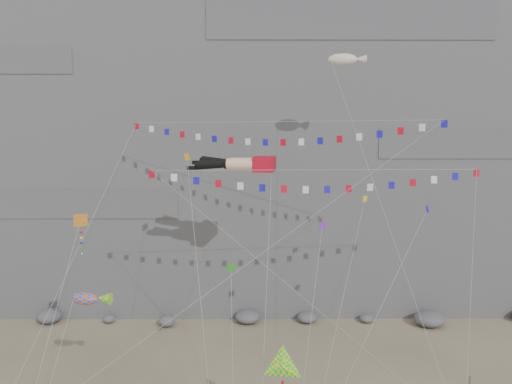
% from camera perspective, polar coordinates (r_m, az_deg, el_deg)
% --- Properties ---
extents(cliff, '(80.00, 28.00, 50.00)m').
position_cam_1_polar(cliff, '(63.85, -0.82, 12.04)').
color(cliff, slate).
rests_on(cliff, ground).
extents(talus_boulders, '(60.00, 3.00, 1.20)m').
position_cam_1_polar(talus_boulders, '(51.81, -0.93, -14.08)').
color(talus_boulders, slate).
rests_on(talus_boulders, ground).
extents(legs_kite, '(7.06, 17.28, 22.39)m').
position_cam_1_polar(legs_kite, '(39.14, -1.76, 3.22)').
color(legs_kite, '#B60B1E').
rests_on(legs_kite, ground).
extents(flag_banner_upper, '(29.84, 18.03, 29.78)m').
position_cam_1_polar(flag_banner_upper, '(40.72, 2.05, 7.99)').
color(flag_banner_upper, '#B60B1E').
rests_on(flag_banner_upper, ground).
extents(flag_banner_lower, '(24.26, 8.01, 19.77)m').
position_cam_1_polar(flag_banner_lower, '(37.23, 6.98, 2.49)').
color(flag_banner_lower, '#B60B1E').
rests_on(flag_banner_lower, ground).
extents(harlequin_kite, '(3.05, 7.52, 14.75)m').
position_cam_1_polar(harlequin_kite, '(35.47, -19.44, -3.15)').
color(harlequin_kite, red).
rests_on(harlequin_kite, ground).
extents(fish_windsock, '(3.58, 5.71, 9.42)m').
position_cam_1_polar(fish_windsock, '(36.04, -18.93, -11.48)').
color(fish_windsock, '#FF580D').
rests_on(fish_windsock, ground).
extents(delta_kite, '(2.65, 4.64, 7.66)m').
position_cam_1_polar(delta_kite, '(29.98, 3.04, -19.35)').
color(delta_kite, '#F1EC0C').
rests_on(delta_kite, ground).
extents(blimp_windsock, '(7.68, 13.27, 28.53)m').
position_cam_1_polar(blimp_windsock, '(43.13, 9.91, 14.59)').
color(blimp_windsock, beige).
rests_on(blimp_windsock, ground).
extents(small_kite_a, '(3.97, 14.80, 22.38)m').
position_cam_1_polar(small_kite_a, '(38.98, -7.85, 3.53)').
color(small_kite_a, orange).
rests_on(small_kite_a, ground).
extents(small_kite_b, '(3.46, 10.50, 15.89)m').
position_cam_1_polar(small_kite_b, '(36.83, 7.55, -4.18)').
color(small_kite_b, '#6C1CA3').
rests_on(small_kite_b, ground).
extents(small_kite_c, '(1.16, 8.54, 12.70)m').
position_cam_1_polar(small_kite_c, '(33.69, -2.88, -8.94)').
color(small_kite_c, green).
rests_on(small_kite_c, ground).
extents(small_kite_d, '(7.19, 16.23, 21.68)m').
position_cam_1_polar(small_kite_d, '(41.43, 12.23, -1.27)').
color(small_kite_d, '#FFF015').
rests_on(small_kite_d, ground).
extents(small_kite_e, '(9.94, 9.02, 18.45)m').
position_cam_1_polar(small_kite_e, '(37.21, 18.77, -2.41)').
color(small_kite_e, '#1A14B0').
rests_on(small_kite_e, ground).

